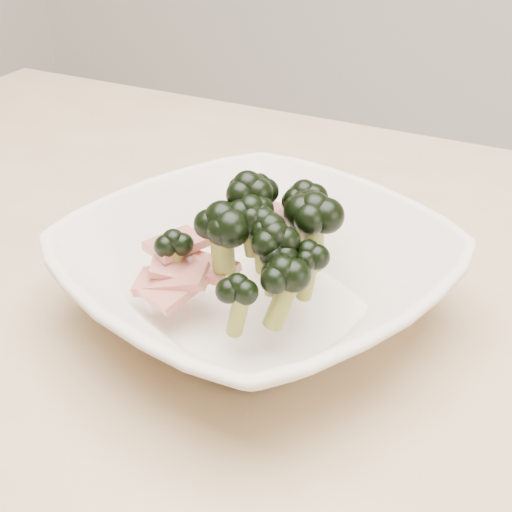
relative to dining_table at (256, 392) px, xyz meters
name	(u,v)px	position (x,y,z in m)	size (l,w,h in m)	color
dining_table	(256,392)	(0.00, 0.00, 0.00)	(1.20, 0.80, 0.75)	tan
broccoli_dish	(257,269)	(0.01, -0.02, 0.14)	(0.35, 0.35, 0.12)	silver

